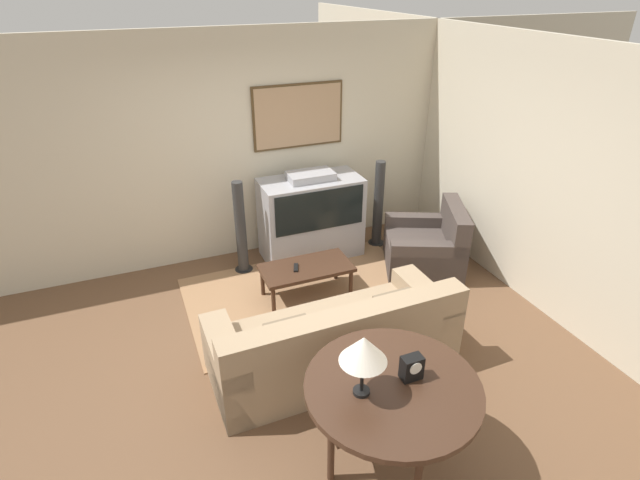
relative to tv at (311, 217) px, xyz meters
name	(u,v)px	position (x,y,z in m)	size (l,w,h in m)	color
ground_plane	(301,350)	(-0.76, -1.69, -0.52)	(12.00, 12.00, 0.00)	brown
wall_back	(238,149)	(-0.75, 0.44, 0.83)	(12.00, 0.10, 2.70)	beige
wall_right	(544,180)	(1.87, -1.69, 0.83)	(0.06, 12.00, 2.70)	beige
area_rug	(305,294)	(-0.40, -0.84, -0.52)	(2.57, 1.68, 0.01)	#99704C
tv	(311,217)	(0.00, 0.00, 0.00)	(1.22, 0.60, 1.11)	#9E9EA3
couch	(335,342)	(-0.56, -2.03, -0.23)	(2.18, 0.91, 0.81)	#9E8466
armchair	(427,248)	(1.17, -0.83, -0.26)	(1.16, 1.17, 0.81)	#473D38
coffee_table	(306,270)	(-0.39, -0.87, -0.18)	(0.98, 0.50, 0.39)	#3D2619
console_table	(393,392)	(-0.63, -3.12, 0.21)	(1.18, 1.18, 0.80)	#3D2619
table_lamp	(363,350)	(-0.85, -3.11, 0.63)	(0.30, 0.30, 0.45)	black
mantel_clock	(412,368)	(-0.49, -3.11, 0.37)	(0.14, 0.10, 0.17)	black
remote	(296,268)	(-0.51, -0.87, -0.12)	(0.10, 0.17, 0.02)	black
speaker_tower_left	(241,230)	(-0.90, -0.06, 0.02)	(0.21, 0.21, 1.15)	black
speaker_tower_right	(378,206)	(0.90, -0.06, 0.02)	(0.21, 0.21, 1.15)	black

